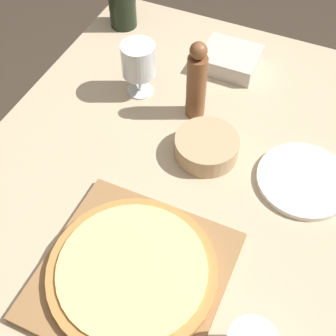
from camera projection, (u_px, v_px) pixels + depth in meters
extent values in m
plane|color=#382D23|center=(168.00, 302.00, 1.68)|extent=(12.00, 12.00, 0.00)
cube|color=tan|center=(167.00, 180.00, 1.11)|extent=(0.93, 1.27, 0.03)
cylinder|color=brown|center=(133.00, 96.00, 1.83)|extent=(0.06, 0.06, 0.72)
cube|color=olive|center=(133.00, 275.00, 0.93)|extent=(0.36, 0.36, 0.02)
cylinder|color=#BC7A3D|center=(132.00, 271.00, 0.92)|extent=(0.34, 0.34, 0.02)
cylinder|color=#EAD67A|center=(132.00, 269.00, 0.91)|extent=(0.30, 0.30, 0.01)
cylinder|color=brown|center=(196.00, 87.00, 1.16)|extent=(0.05, 0.05, 0.18)
sphere|color=brown|center=(199.00, 51.00, 1.07)|extent=(0.04, 0.04, 0.04)
cylinder|color=silver|center=(140.00, 91.00, 1.27)|extent=(0.07, 0.07, 0.00)
cylinder|color=silver|center=(140.00, 82.00, 1.25)|extent=(0.01, 0.01, 0.06)
cylinder|color=silver|center=(138.00, 60.00, 1.19)|extent=(0.09, 0.09, 0.09)
cylinder|color=tan|center=(207.00, 147.00, 1.12)|extent=(0.15, 0.15, 0.05)
cylinder|color=silver|center=(304.00, 180.00, 1.08)|extent=(0.22, 0.22, 0.01)
cube|color=#BCB7AD|center=(231.00, 59.00, 1.32)|extent=(0.16, 0.14, 0.05)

